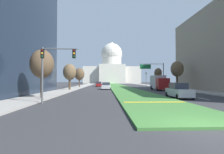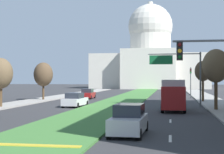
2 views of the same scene
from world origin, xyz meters
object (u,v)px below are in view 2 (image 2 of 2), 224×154
box_truck_delivery (173,95)px  street_tree_left_far (43,75)px  street_tree_left_mid (0,74)px  sedan_midblock (75,100)px  street_tree_right_mid (216,66)px  sedan_distant (88,94)px  sedan_lead_stopped (129,120)px  overhead_guide_sign (180,67)px  traffic_light_far_right (191,79)px  capitol_building (150,58)px  street_tree_right_far (203,72)px

box_truck_delivery → street_tree_left_far: bearing=143.2°
street_tree_left_mid → sedan_midblock: size_ratio=1.24×
street_tree_right_mid → sedan_distant: 26.72m
street_tree_left_mid → sedan_lead_stopped: size_ratio=1.25×
street_tree_right_mid → street_tree_left_far: size_ratio=1.11×
overhead_guide_sign → street_tree_left_mid: 21.01m
traffic_light_far_right → sedan_lead_stopped: traffic_light_far_right is taller
street_tree_left_far → sedan_lead_stopped: street_tree_left_far is taller
overhead_guide_sign → street_tree_right_mid: 6.68m
street_tree_left_far → box_truck_delivery: size_ratio=0.90×
capitol_building → sedan_distant: 65.07m
sedan_lead_stopped → sedan_midblock: size_ratio=0.99×
traffic_light_far_right → overhead_guide_sign: bearing=-97.1°
capitol_building → sedan_lead_stopped: size_ratio=8.43×
overhead_guide_sign → street_tree_right_mid: (3.50, -5.69, -0.07)m
overhead_guide_sign → street_tree_left_mid: size_ratio=1.14×
sedan_lead_stopped → sedan_distant: sedan_lead_stopped is taller
traffic_light_far_right → sedan_distant: traffic_light_far_right is taller
sedan_lead_stopped → sedan_distant: bearing=107.0°
capitol_building → street_tree_right_mid: capitol_building is taller
street_tree_right_far → capitol_building: bearing=99.2°
street_tree_right_mid → sedan_midblock: street_tree_right_mid is taller
street_tree_left_far → street_tree_left_mid: bearing=-90.0°
street_tree_left_mid → sedan_distant: 20.49m
capitol_building → sedan_distant: size_ratio=9.16×
sedan_midblock → sedan_lead_stopped: bearing=-66.1°
street_tree_right_mid → box_truck_delivery: size_ratio=1.00×
traffic_light_far_right → overhead_guide_sign: overhead_guide_sign is taller
sedan_midblock → sedan_distant: bearing=98.2°
capitol_building → street_tree_right_mid: bearing=-82.1°
capitol_building → street_tree_right_far: capitol_building is taller
street_tree_left_mid → street_tree_right_mid: 23.66m
capitol_building → sedan_midblock: (-4.22, -80.60, -9.44)m
sedan_distant → street_tree_left_mid: bearing=-105.9°
street_tree_right_mid → overhead_guide_sign: bearing=121.6°
street_tree_left_mid → street_tree_left_far: street_tree_left_far is taller
sedan_lead_stopped → box_truck_delivery: size_ratio=0.71×
traffic_light_far_right → street_tree_left_far: street_tree_left_far is taller
traffic_light_far_right → street_tree_left_mid: bearing=-133.5°
street_tree_right_far → sedan_midblock: bearing=-146.4°
street_tree_left_far → sedan_distant: (5.55, 5.67, -3.15)m
street_tree_right_far → sedan_distant: street_tree_right_far is taller
overhead_guide_sign → street_tree_left_far: bearing=158.5°
overhead_guide_sign → box_truck_delivery: bearing=-97.5°
sedan_distant → box_truck_delivery: box_truck_delivery is taller
traffic_light_far_right → street_tree_right_mid: size_ratio=0.81×
street_tree_right_mid → street_tree_right_far: 13.06m
street_tree_left_mid → sedan_midblock: (7.92, 2.92, -3.10)m
capitol_building → traffic_light_far_right: 61.20m
capitol_building → street_tree_left_mid: bearing=-98.3°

